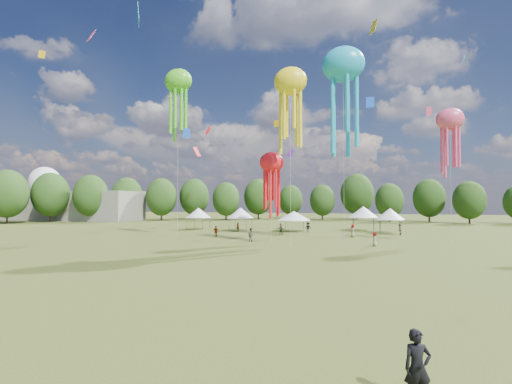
# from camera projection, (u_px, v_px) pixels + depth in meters

# --- Properties ---
(ground) EXTENTS (300.00, 300.00, 0.00)m
(ground) POSITION_uv_depth(u_px,v_px,m) (157.00, 350.00, 12.96)
(ground) COLOR #384416
(ground) RESTS_ON ground
(observer_main) EXTENTS (0.81, 0.64, 1.95)m
(observer_main) POSITION_uv_depth(u_px,v_px,m) (418.00, 368.00, 9.47)
(observer_main) COLOR black
(observer_main) RESTS_ON ground
(spectator_near) EXTENTS (1.02, 0.89, 1.77)m
(spectator_near) POSITION_uv_depth(u_px,v_px,m) (251.00, 235.00, 47.77)
(spectator_near) COLOR gray
(spectator_near) RESTS_ON ground
(spectators_far) EXTENTS (27.49, 18.05, 1.88)m
(spectators_far) POSITION_uv_depth(u_px,v_px,m) (314.00, 230.00, 56.23)
(spectators_far) COLOR gray
(spectators_far) RESTS_ON ground
(festival_tents) EXTENTS (38.73, 11.29, 4.38)m
(festival_tents) POSITION_uv_depth(u_px,v_px,m) (299.00, 214.00, 65.33)
(festival_tents) COLOR #47474C
(festival_tents) RESTS_ON ground
(show_kites) EXTENTS (40.21, 10.47, 25.73)m
(show_kites) POSITION_uv_depth(u_px,v_px,m) (303.00, 101.00, 48.01)
(show_kites) COLOR yellow
(show_kites) RESTS_ON ground
(small_kites) EXTENTS (78.45, 54.51, 43.61)m
(small_kites) POSITION_uv_depth(u_px,v_px,m) (322.00, 28.00, 52.35)
(small_kites) COLOR yellow
(small_kites) RESTS_ON ground
(treeline) EXTENTS (201.57, 95.24, 13.43)m
(treeline) POSITION_uv_depth(u_px,v_px,m) (309.00, 195.00, 74.11)
(treeline) COLOR #38281C
(treeline) RESTS_ON ground
(hangar) EXTENTS (40.00, 12.00, 8.00)m
(hangar) POSITION_uv_depth(u_px,v_px,m) (72.00, 206.00, 102.63)
(hangar) COLOR gray
(hangar) RESTS_ON ground
(radome) EXTENTS (9.00, 9.00, 16.00)m
(radome) POSITION_uv_depth(u_px,v_px,m) (45.00, 186.00, 113.11)
(radome) COLOR white
(radome) RESTS_ON ground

